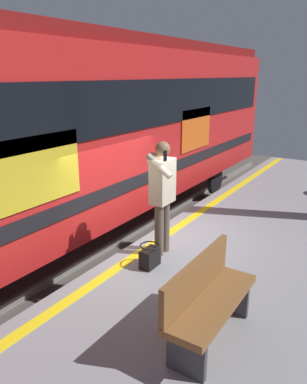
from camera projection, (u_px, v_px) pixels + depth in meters
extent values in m
plane|color=#4C4742|center=(145.00, 284.00, 6.82)|extent=(24.51, 24.51, 0.00)
cube|color=gray|center=(258.00, 295.00, 5.62)|extent=(15.46, 4.08, 0.96)
cube|color=yellow|center=(160.00, 239.00, 6.37)|extent=(15.15, 0.16, 0.01)
cube|color=slate|center=(86.00, 260.00, 7.54)|extent=(20.10, 0.08, 0.16)
cube|color=slate|center=(37.00, 243.00, 8.28)|extent=(20.10, 0.08, 0.16)
cube|color=red|center=(80.00, 129.00, 7.81)|extent=(13.68, 3.00, 3.20)
cube|color=maroon|center=(74.00, 41.00, 7.29)|extent=(13.41, 2.76, 0.24)
cube|color=black|center=(139.00, 105.00, 6.86)|extent=(13.00, 0.03, 0.90)
cube|color=black|center=(140.00, 181.00, 7.29)|extent=(13.00, 0.03, 0.24)
cube|color=#D85919|center=(196.00, 129.00, 9.00)|extent=(1.46, 0.02, 0.97)
cube|color=gold|center=(40.00, 170.00, 5.15)|extent=(1.46, 0.02, 0.97)
cylinder|color=black|center=(215.00, 180.00, 11.35)|extent=(0.84, 0.12, 0.84)
cylinder|color=black|center=(149.00, 170.00, 12.59)|extent=(0.84, 0.12, 0.84)
cylinder|color=brown|center=(165.00, 226.00, 5.86)|extent=(0.14, 0.14, 0.83)
cylinder|color=brown|center=(159.00, 230.00, 5.72)|extent=(0.14, 0.14, 0.83)
cube|color=beige|center=(163.00, 181.00, 5.57)|extent=(0.40, 0.24, 0.67)
sphere|color=beige|center=(153.00, 159.00, 5.55)|extent=(0.20, 0.20, 0.20)
sphere|color=#997051|center=(163.00, 149.00, 5.42)|extent=(0.22, 0.22, 0.22)
cylinder|color=beige|center=(171.00, 182.00, 5.79)|extent=(0.09, 0.09, 0.60)
cylinder|color=beige|center=(159.00, 166.00, 5.25)|extent=(0.09, 0.42, 0.33)
cube|color=black|center=(165.00, 156.00, 5.15)|extent=(0.07, 0.02, 0.15)
cube|color=black|center=(150.00, 258.00, 5.44)|extent=(0.32, 0.18, 0.27)
torus|color=black|center=(150.00, 246.00, 5.38)|extent=(0.29, 0.29, 0.02)
cube|color=brown|center=(213.00, 303.00, 3.84)|extent=(1.41, 0.44, 0.08)
cube|color=brown|center=(197.00, 276.00, 3.87)|extent=(1.41, 0.06, 0.40)
cube|color=#333338|center=(232.00, 296.00, 4.36)|extent=(0.06, 0.40, 0.45)
cube|color=#333338|center=(186.00, 354.00, 3.46)|extent=(0.06, 0.40, 0.45)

